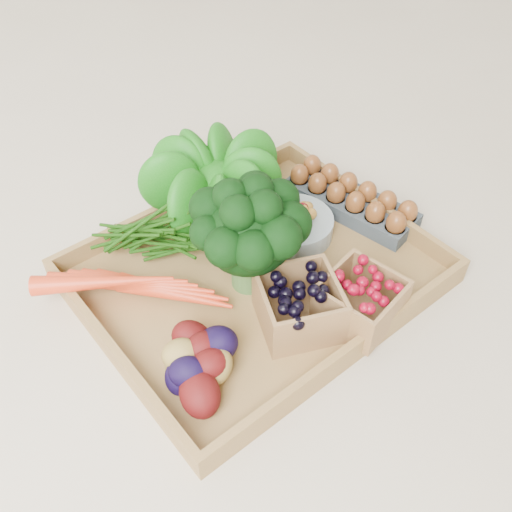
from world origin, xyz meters
TOP-DOWN VIEW (x-y plane):
  - ground at (0.00, 0.00)m, footprint 4.00×4.00m
  - tray at (0.00, 0.00)m, footprint 0.55×0.45m
  - carrots at (-0.17, 0.07)m, footprint 0.22×0.16m
  - lettuce at (0.05, 0.18)m, footprint 0.17×0.17m
  - broccoli at (-0.02, -0.01)m, footprint 0.19×0.19m
  - cherry_bowl at (0.12, 0.04)m, footprint 0.14×0.14m
  - egg_carton at (0.25, 0.02)m, footprint 0.13×0.27m
  - potatoes at (-0.19, -0.10)m, footprint 0.15×0.15m
  - punnet_blackberry at (-0.01, -0.12)m, footprint 0.16×0.16m
  - punnet_raspberry at (0.07, -0.17)m, footprint 0.13×0.13m

SIDE VIEW (x-z plane):
  - ground at x=0.00m, z-range 0.00..0.00m
  - tray at x=0.00m, z-range 0.00..0.01m
  - egg_carton at x=0.25m, z-range 0.01..0.04m
  - cherry_bowl at x=0.12m, z-range 0.01..0.05m
  - carrots at x=-0.17m, z-range 0.01..0.07m
  - punnet_raspberry at x=0.07m, z-range 0.01..0.09m
  - punnet_blackberry at x=-0.01m, z-range 0.01..0.10m
  - potatoes at x=-0.19m, z-range 0.01..0.10m
  - broccoli at x=-0.02m, z-range 0.02..0.16m
  - lettuce at x=0.05m, z-range 0.02..0.18m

